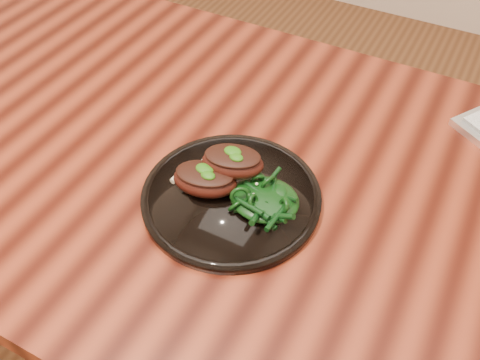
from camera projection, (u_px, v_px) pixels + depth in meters
name	position (u px, v px, depth m)	size (l,w,h in m)	color
desk	(249.00, 202.00, 0.91)	(1.60, 0.80, 0.75)	#370E06
plate	(231.00, 197.00, 0.80)	(0.27, 0.27, 0.02)	black
lamb_chop_front	(205.00, 179.00, 0.78)	(0.11, 0.08, 0.04)	#3C120B
lamb_chop_back	(232.00, 161.00, 0.78)	(0.11, 0.08, 0.04)	#3C120B
herb_smear	(230.00, 162.00, 0.84)	(0.07, 0.05, 0.00)	#164B08
greens_heap	(265.00, 196.00, 0.76)	(0.10, 0.10, 0.04)	black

